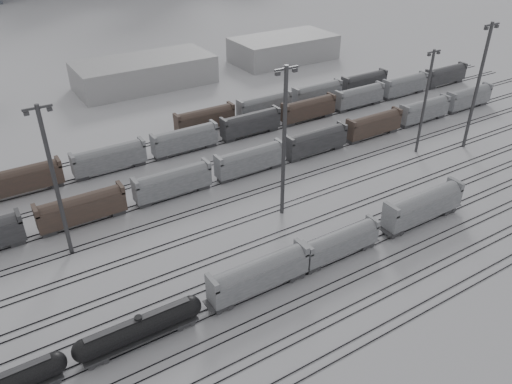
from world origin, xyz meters
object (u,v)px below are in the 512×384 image
hopper_car_a (259,273)px  hopper_car_c (423,205)px  hopper_car_b (340,242)px  light_mast_c (284,140)px  tank_car_b (140,328)px

hopper_car_a → hopper_car_c: 33.46m
hopper_car_b → light_mast_c: (-0.35, 15.41, 11.30)m
hopper_car_a → light_mast_c: light_mast_c is taller
tank_car_b → hopper_car_a: size_ratio=1.10×
tank_car_b → light_mast_c: (32.50, 15.41, 11.92)m
hopper_car_a → tank_car_b: bearing=180.0°
hopper_car_b → light_mast_c: bearing=91.3°
tank_car_b → hopper_car_a: (17.83, -0.00, 0.99)m
light_mast_c → tank_car_b: bearing=-154.6°
hopper_car_b → hopper_car_c: 18.45m
tank_car_b → hopper_car_b: 32.85m
tank_car_b → hopper_car_b: hopper_car_b is taller
hopper_car_c → light_mast_c: 26.55m
light_mast_c → hopper_car_b: bearing=-88.7°
hopper_car_b → hopper_car_c: bearing=0.0°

